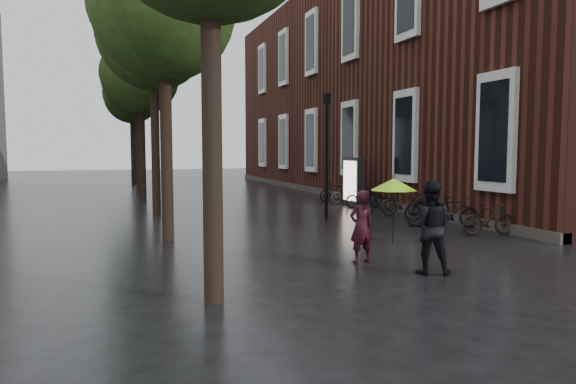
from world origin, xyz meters
name	(u,v)px	position (x,y,z in m)	size (l,w,h in m)	color
ground	(460,296)	(0.00, 0.00, 0.00)	(120.00, 120.00, 0.00)	black
brick_building	(398,89)	(10.47, 19.46, 5.99)	(10.20, 33.20, 12.00)	#38160F
street_trees	(146,58)	(-3.99, 15.91, 6.34)	(4.33, 34.03, 8.91)	black
person_burgundy	(361,226)	(-0.40, 2.86, 0.79)	(0.58, 0.38, 1.59)	black
person_black	(429,227)	(0.41, 1.52, 0.93)	(0.90, 0.70, 1.85)	black
lime_umbrella	(394,184)	(-0.01, 2.20, 1.74)	(0.98, 0.98, 1.46)	black
pedestrian_walking	(428,212)	(2.43, 4.51, 0.80)	(0.94, 0.39, 1.60)	black
parked_bicycles	(393,202)	(4.62, 10.03, 0.47)	(1.93, 11.11, 1.01)	black
ad_lightbox	(353,182)	(4.45, 13.10, 1.07)	(0.32, 1.41, 2.12)	black
lamp_post	(327,143)	(1.68, 9.61, 2.69)	(0.23, 0.23, 4.43)	black
cycle_sign	(166,163)	(-3.00, 18.03, 1.83)	(0.15, 0.50, 2.77)	#262628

